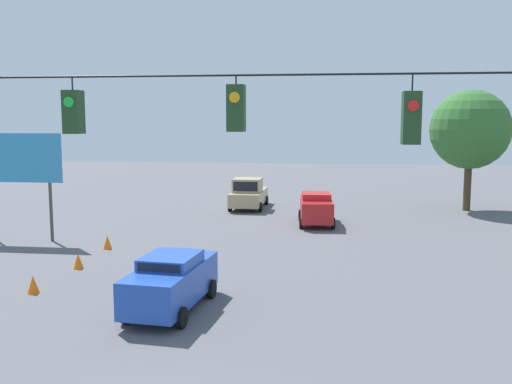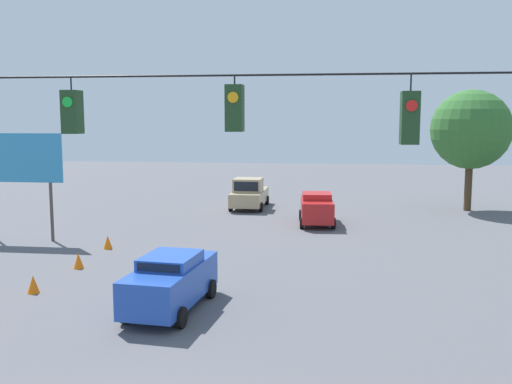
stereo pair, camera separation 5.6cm
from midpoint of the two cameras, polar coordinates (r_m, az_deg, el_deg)
overhead_signal_span at (r=11.21m, az=-10.24°, el=0.85°), size 21.14×0.38×7.75m
pickup_truck_tan_withflow_deep at (r=39.34m, az=-0.79°, el=-0.22°), size 2.33×5.13×2.12m
sedan_red_oncoming_deep at (r=33.49m, az=5.98°, el=-1.59°), size 2.22×4.35×1.85m
sedan_blue_withflow_mid at (r=18.74m, az=-8.55°, el=-8.79°), size 2.32×4.68×1.82m
traffic_cone_second at (r=21.88m, az=-21.46°, el=-8.60°), size 0.43×0.43×0.64m
traffic_cone_third at (r=24.76m, az=-17.42°, el=-6.60°), size 0.43×0.43×0.64m
traffic_cone_fourth at (r=28.04m, az=-14.69°, el=-4.89°), size 0.43×0.43×0.64m
roadside_billboard at (r=30.92m, az=-22.62°, el=2.65°), size 4.44×0.16×5.43m
tree_horizon_left at (r=40.56m, az=20.58°, el=5.84°), size 5.26×5.26×8.07m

